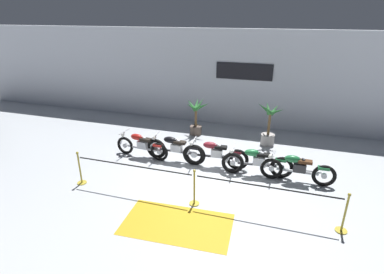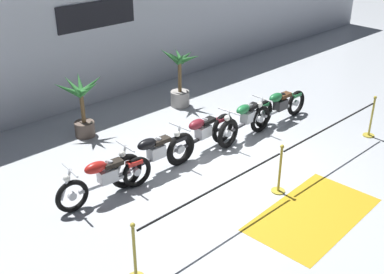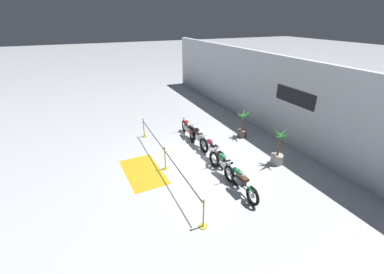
{
  "view_description": "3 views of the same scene",
  "coord_description": "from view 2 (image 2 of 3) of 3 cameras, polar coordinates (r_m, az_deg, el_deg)",
  "views": [
    {
      "loc": [
        1.98,
        -7.98,
        4.8
      ],
      "look_at": [
        -0.85,
        1.03,
        0.87
      ],
      "focal_mm": 28.0,
      "sensor_mm": 36.0,
      "label": 1
    },
    {
      "loc": [
        -6.86,
        -6.17,
        5.27
      ],
      "look_at": [
        -0.34,
        0.67,
        0.56
      ],
      "focal_mm": 45.0,
      "sensor_mm": 36.0,
      "label": 2
    },
    {
      "loc": [
        9.02,
        -4.24,
        5.94
      ],
      "look_at": [
        -0.75,
        0.1,
        0.88
      ],
      "focal_mm": 24.0,
      "sensor_mm": 36.0,
      "label": 3
    }
  ],
  "objects": [
    {
      "name": "floor_banner",
      "position": [
        9.32,
        14.17,
        -8.87
      ],
      "size": [
        2.74,
        1.6,
        0.01
      ],
      "primitive_type": "cube",
      "rotation": [
        0.0,
        0.0,
        0.06
      ],
      "color": "#B78E19",
      "rests_on": "ground"
    },
    {
      "name": "stanchion_mid_right",
      "position": [
        12.52,
        20.42,
        1.61
      ],
      "size": [
        0.28,
        0.28,
        1.05
      ],
      "color": "gold",
      "rests_on": "ground"
    },
    {
      "name": "potted_palm_left_of_row",
      "position": [
        11.89,
        -12.88,
        3.51
      ],
      "size": [
        1.17,
        1.05,
        1.57
      ],
      "color": "brown",
      "rests_on": "ground"
    },
    {
      "name": "stanchion_mid_left",
      "position": [
        9.67,
        10.33,
        -4.57
      ],
      "size": [
        0.28,
        0.28,
        1.05
      ],
      "color": "gold",
      "rests_on": "ground"
    },
    {
      "name": "motorcycle_maroon_2",
      "position": [
        10.89,
        1.14,
        0.28
      ],
      "size": [
        2.21,
        0.62,
        0.94
      ],
      "color": "black",
      "rests_on": "ground"
    },
    {
      "name": "motorcycle_green_4",
      "position": [
        12.58,
        10.25,
        3.53
      ],
      "size": [
        2.21,
        0.62,
        0.92
      ],
      "color": "black",
      "rests_on": "ground"
    },
    {
      "name": "motorcycle_green_3",
      "position": [
        11.73,
        6.48,
        2.08
      ],
      "size": [
        2.23,
        0.63,
        0.94
      ],
      "color": "black",
      "rests_on": "ground"
    },
    {
      "name": "ground_plane",
      "position": [
        10.63,
        3.83,
        -3.32
      ],
      "size": [
        120.0,
        120.0,
        0.0
      ],
      "primitive_type": "plane",
      "color": "#B2B7BC"
    },
    {
      "name": "stanchion_far_left",
      "position": [
        8.65,
        5.57,
        -5.61
      ],
      "size": [
        7.29,
        0.28,
        1.05
      ],
      "color": "gold",
      "rests_on": "ground"
    },
    {
      "name": "potted_palm_right_of_row",
      "position": [
        13.39,
        -1.45,
        6.67
      ],
      "size": [
        1.02,
        1.17,
        1.73
      ],
      "color": "gray",
      "rests_on": "ground"
    },
    {
      "name": "motorcycle_red_0",
      "position": [
        9.4,
        -10.29,
        -4.81
      ],
      "size": [
        2.07,
        0.62,
        0.91
      ],
      "color": "black",
      "rests_on": "ground"
    },
    {
      "name": "back_wall",
      "position": [
        13.6,
        -12.28,
        12.4
      ],
      "size": [
        28.0,
        0.29,
        4.2
      ],
      "color": "silver",
      "rests_on": "ground"
    },
    {
      "name": "motorcycle_black_1",
      "position": [
        10.05,
        -4.51,
        -2.19
      ],
      "size": [
        2.19,
        0.62,
        0.95
      ],
      "color": "black",
      "rests_on": "ground"
    }
  ]
}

